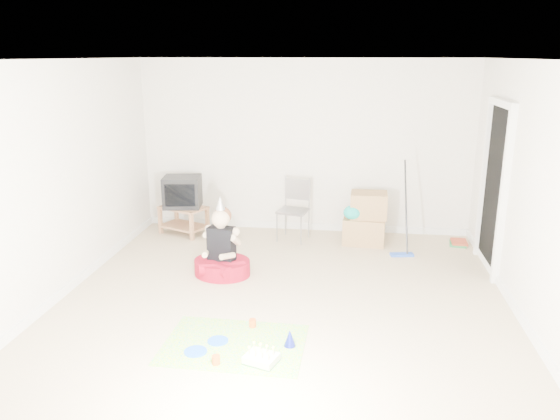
# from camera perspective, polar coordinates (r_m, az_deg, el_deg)

# --- Properties ---
(ground) EXTENTS (5.00, 5.00, 0.00)m
(ground) POSITION_cam_1_polar(r_m,az_deg,el_deg) (6.28, 0.43, -8.96)
(ground) COLOR #CBB491
(ground) RESTS_ON ground
(doorway_recess) EXTENTS (0.02, 0.90, 2.05)m
(doorway_recess) POSITION_cam_1_polar(r_m,az_deg,el_deg) (7.27, 21.51, 1.94)
(doorway_recess) COLOR black
(doorway_recess) RESTS_ON ground
(tv_stand) EXTENTS (0.80, 0.67, 0.43)m
(tv_stand) POSITION_cam_1_polar(r_m,az_deg,el_deg) (8.43, -10.03, -0.77)
(tv_stand) COLOR #9D6A47
(tv_stand) RESTS_ON ground
(crt_tv) EXTENTS (0.60, 0.52, 0.47)m
(crt_tv) POSITION_cam_1_polar(r_m,az_deg,el_deg) (8.33, -10.16, 1.89)
(crt_tv) COLOR black
(crt_tv) RESTS_ON tv_stand
(folding_chair) EXTENTS (0.49, 0.48, 0.91)m
(folding_chair) POSITION_cam_1_polar(r_m,az_deg,el_deg) (7.97, 1.39, -0.09)
(folding_chair) COLOR gray
(folding_chair) RESTS_ON ground
(cardboard_boxes) EXTENTS (0.63, 0.49, 0.75)m
(cardboard_boxes) POSITION_cam_1_polar(r_m,az_deg,el_deg) (7.95, 8.91, -0.95)
(cardboard_boxes) COLOR #A57D4F
(cardboard_boxes) RESTS_ON ground
(floor_mop) EXTENTS (0.33, 0.42, 1.26)m
(floor_mop) POSITION_cam_1_polar(r_m,az_deg,el_deg) (7.56, 12.72, -2.85)
(floor_mop) COLOR blue
(floor_mop) RESTS_ON ground
(book_pile) EXTENTS (0.26, 0.32, 0.06)m
(book_pile) POSITION_cam_1_polar(r_m,az_deg,el_deg) (8.29, 18.19, -3.27)
(book_pile) COLOR #2A7F42
(book_pile) RESTS_ON ground
(seated_woman) EXTENTS (0.82, 0.82, 1.01)m
(seated_woman) POSITION_cam_1_polar(r_m,az_deg,el_deg) (6.81, -6.09, -5.00)
(seated_woman) COLOR maroon
(seated_woman) RESTS_ON ground
(party_mat) EXTENTS (1.35, 0.99, 0.01)m
(party_mat) POSITION_cam_1_polar(r_m,az_deg,el_deg) (5.33, -4.82, -13.81)
(party_mat) COLOR #F6337B
(party_mat) RESTS_ON ground
(birthday_cake) EXTENTS (0.33, 0.30, 0.14)m
(birthday_cake) POSITION_cam_1_polar(r_m,az_deg,el_deg) (5.03, -1.97, -15.30)
(birthday_cake) COLOR white
(birthday_cake) RESTS_ON party_mat
(blue_plate_near) EXTENTS (0.25, 0.25, 0.01)m
(blue_plate_near) POSITION_cam_1_polar(r_m,az_deg,el_deg) (5.39, -6.51, -13.42)
(blue_plate_near) COLOR blue
(blue_plate_near) RESTS_ON party_mat
(blue_plate_far) EXTENTS (0.24, 0.24, 0.01)m
(blue_plate_far) POSITION_cam_1_polar(r_m,az_deg,el_deg) (5.24, -8.82, -14.40)
(blue_plate_far) COLOR blue
(blue_plate_far) RESTS_ON party_mat
(orange_cup_near) EXTENTS (0.09, 0.09, 0.08)m
(orange_cup_near) POSITION_cam_1_polar(r_m,az_deg,el_deg) (5.60, -2.89, -11.71)
(orange_cup_near) COLOR #CF4E17
(orange_cup_near) RESTS_ON party_mat
(orange_cup_far) EXTENTS (0.07, 0.07, 0.08)m
(orange_cup_far) POSITION_cam_1_polar(r_m,az_deg,el_deg) (5.03, -6.71, -15.29)
(orange_cup_far) COLOR #CF4E17
(orange_cup_far) RESTS_ON party_mat
(blue_party_hat) EXTENTS (0.11, 0.11, 0.16)m
(blue_party_hat) POSITION_cam_1_polar(r_m,az_deg,el_deg) (5.25, 1.03, -13.23)
(blue_party_hat) COLOR #1721A5
(blue_party_hat) RESTS_ON party_mat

